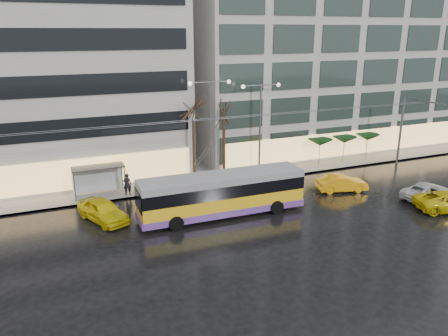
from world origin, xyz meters
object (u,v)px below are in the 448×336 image
street_lamp_near (210,117)px  taxi_a (103,210)px  bus_shelter (94,174)px  trolleybus (222,195)px

street_lamp_near → taxi_a: 12.81m
taxi_a → bus_shelter: bearing=65.9°
bus_shelter → taxi_a: bearing=-90.5°
bus_shelter → taxi_a: 5.37m
trolleybus → bus_shelter: size_ratio=3.00×
trolleybus → taxi_a: bearing=164.3°
bus_shelter → trolleybus: bearing=-42.2°
trolleybus → bus_shelter: 11.33m
trolleybus → taxi_a: (-8.43, 2.37, -0.76)m
bus_shelter → street_lamp_near: size_ratio=0.47×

